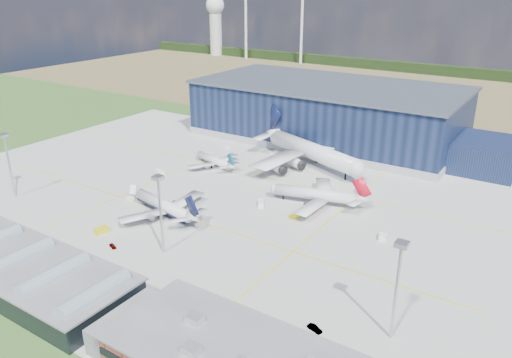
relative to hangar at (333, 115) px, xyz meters
name	(u,v)px	position (x,y,z in m)	size (l,w,h in m)	color
ground	(203,206)	(-2.81, -94.80, -11.62)	(600.00, 600.00, 0.00)	#2A5620
apron	(221,196)	(-2.81, -84.80, -11.59)	(220.00, 160.00, 0.08)	#A9A9A4
farmland	(407,92)	(-2.81, 125.20, -11.62)	(600.00, 220.00, 0.01)	olive
treeline	(439,70)	(-2.81, 205.20, -7.62)	(600.00, 8.00, 8.00)	black
horizon_dressing	(239,21)	(-194.11, 199.58, 22.58)	(440.20, 18.00, 70.00)	silver
hangar	(333,115)	(0.00, 0.00, 0.00)	(145.00, 62.00, 26.10)	black
glass_concourse	(29,273)	(-9.26, -154.80, -7.93)	(78.00, 23.00, 8.60)	black
light_mast_west	(7,155)	(-62.81, -124.80, 3.82)	(2.60, 2.60, 23.00)	#B1B4B8
light_mast_center	(160,202)	(7.19, -124.80, 3.82)	(2.60, 2.60, 23.00)	#B1B4B8
light_mast_east	(398,275)	(72.19, -124.80, 3.82)	(2.60, 2.60, 23.00)	#B1B4B8
airliner_navy	(163,199)	(-9.41, -106.80, -6.17)	(33.43, 32.70, 10.90)	silver
airliner_red	(315,189)	(27.57, -72.80, -5.87)	(35.23, 34.46, 11.49)	silver
airliner_widebody	(313,143)	(9.65, -39.80, -1.64)	(61.19, 59.86, 19.95)	silver
airliner_regional	(214,157)	(-23.58, -62.05, -7.43)	(25.70, 25.14, 8.38)	silver
gse_tug_a	(102,230)	(-16.45, -126.32, -10.77)	(2.49, 4.07, 1.69)	yellow
gse_tug_b	(294,216)	(27.07, -85.92, -11.00)	(1.90, 2.85, 1.24)	yellow
gse_van_a	(160,173)	(-34.80, -81.85, -10.52)	(2.19, 5.01, 2.19)	white
gse_cart_a	(383,237)	(55.64, -83.94, -10.91)	(2.16, 3.24, 1.41)	white
gse_van_b	(261,204)	(13.27, -84.14, -10.63)	(1.96, 4.28, 1.96)	white
gse_tug_c	(335,163)	(16.71, -32.80, -10.87)	(2.14, 3.42, 1.50)	yellow
gse_cart_b	(227,147)	(-32.80, -40.21, -11.02)	(1.84, 2.77, 1.20)	white
airstair	(136,193)	(-27.34, -101.60, -10.01)	(2.01, 5.02, 3.21)	white
car_a	(113,246)	(-6.77, -130.71, -11.09)	(1.25, 3.11, 1.06)	#99999E
car_b	(315,328)	(57.67, -131.75, -11.02)	(1.25, 3.59, 1.18)	#99999E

